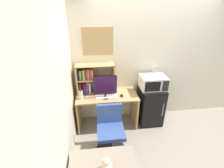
{
  "coord_description": "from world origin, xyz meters",
  "views": [
    {
      "loc": [
        -1.16,
        -2.99,
        2.29
      ],
      "look_at": [
        -0.84,
        -0.32,
        1.0
      ],
      "focal_mm": 24.75,
      "sensor_mm": 36.0,
      "label": 1
    }
  ],
  "objects_px": {
    "desk_fan": "(156,71)",
    "keyboard": "(107,97)",
    "desk_chair": "(110,132)",
    "hutch_bookshelf": "(90,78)",
    "computer_mouse": "(122,96)",
    "mini_fridge": "(150,105)",
    "water_bottle": "(81,95)",
    "microwave": "(153,82)",
    "wall_corkboard": "(98,41)",
    "monitor": "(105,86)",
    "teddy_bear": "(107,166)"
  },
  "relations": [
    {
      "from": "desk_fan",
      "to": "desk_chair",
      "type": "height_order",
      "value": "desk_fan"
    },
    {
      "from": "monitor",
      "to": "computer_mouse",
      "type": "xyz_separation_m",
      "value": [
        0.32,
        -0.0,
        -0.22
      ]
    },
    {
      "from": "wall_corkboard",
      "to": "keyboard",
      "type": "bearing_deg",
      "value": -72.24
    },
    {
      "from": "water_bottle",
      "to": "desk_chair",
      "type": "xyz_separation_m",
      "value": [
        0.5,
        -0.58,
        -0.46
      ]
    },
    {
      "from": "hutch_bookshelf",
      "to": "microwave",
      "type": "bearing_deg",
      "value": -6.32
    },
    {
      "from": "keyboard",
      "to": "desk_fan",
      "type": "distance_m",
      "value": 1.09
    },
    {
      "from": "hutch_bookshelf",
      "to": "wall_corkboard",
      "type": "bearing_deg",
      "value": 32.48
    },
    {
      "from": "keyboard",
      "to": "water_bottle",
      "type": "height_order",
      "value": "water_bottle"
    },
    {
      "from": "mini_fridge",
      "to": "teddy_bear",
      "type": "bearing_deg",
      "value": -126.93
    },
    {
      "from": "water_bottle",
      "to": "mini_fridge",
      "type": "bearing_deg",
      "value": 3.97
    },
    {
      "from": "teddy_bear",
      "to": "wall_corkboard",
      "type": "relative_size",
      "value": 0.38
    },
    {
      "from": "mini_fridge",
      "to": "desk_fan",
      "type": "height_order",
      "value": "desk_fan"
    },
    {
      "from": "desk_fan",
      "to": "desk_chair",
      "type": "relative_size",
      "value": 0.26
    },
    {
      "from": "computer_mouse",
      "to": "water_bottle",
      "type": "bearing_deg",
      "value": 179.35
    },
    {
      "from": "keyboard",
      "to": "desk_chair",
      "type": "xyz_separation_m",
      "value": [
        0.01,
        -0.57,
        -0.38
      ]
    },
    {
      "from": "teddy_bear",
      "to": "wall_corkboard",
      "type": "distance_m",
      "value": 2.08
    },
    {
      "from": "desk_fan",
      "to": "desk_chair",
      "type": "distance_m",
      "value": 1.46
    },
    {
      "from": "hutch_bookshelf",
      "to": "mini_fridge",
      "type": "bearing_deg",
      "value": -6.45
    },
    {
      "from": "mini_fridge",
      "to": "desk_chair",
      "type": "relative_size",
      "value": 0.98
    },
    {
      "from": "desk_chair",
      "to": "teddy_bear",
      "type": "distance_m",
      "value": 0.79
    },
    {
      "from": "monitor",
      "to": "desk_chair",
      "type": "bearing_deg",
      "value": -86.89
    },
    {
      "from": "hutch_bookshelf",
      "to": "computer_mouse",
      "type": "xyz_separation_m",
      "value": [
        0.61,
        -0.25,
        -0.3
      ]
    },
    {
      "from": "hutch_bookshelf",
      "to": "keyboard",
      "type": "relative_size",
      "value": 1.7
    },
    {
      "from": "mini_fridge",
      "to": "monitor",
      "type": "bearing_deg",
      "value": -173.9
    },
    {
      "from": "monitor",
      "to": "computer_mouse",
      "type": "height_order",
      "value": "monitor"
    },
    {
      "from": "microwave",
      "to": "teddy_bear",
      "type": "relative_size",
      "value": 2.34
    },
    {
      "from": "keyboard",
      "to": "computer_mouse",
      "type": "relative_size",
      "value": 4.39
    },
    {
      "from": "computer_mouse",
      "to": "wall_corkboard",
      "type": "distance_m",
      "value": 1.14
    },
    {
      "from": "water_bottle",
      "to": "mini_fridge",
      "type": "height_order",
      "value": "water_bottle"
    },
    {
      "from": "microwave",
      "to": "teddy_bear",
      "type": "xyz_separation_m",
      "value": [
        -1.08,
        -1.44,
        -0.41
      ]
    },
    {
      "from": "desk_fan",
      "to": "keyboard",
      "type": "bearing_deg",
      "value": -173.7
    },
    {
      "from": "mini_fridge",
      "to": "wall_corkboard",
      "type": "relative_size",
      "value": 1.43
    },
    {
      "from": "computer_mouse",
      "to": "microwave",
      "type": "height_order",
      "value": "microwave"
    },
    {
      "from": "microwave",
      "to": "wall_corkboard",
      "type": "xyz_separation_m",
      "value": [
        -1.07,
        0.26,
        0.79
      ]
    },
    {
      "from": "keyboard",
      "to": "desk_fan",
      "type": "bearing_deg",
      "value": 6.3
    },
    {
      "from": "teddy_bear",
      "to": "monitor",
      "type": "bearing_deg",
      "value": 85.79
    },
    {
      "from": "water_bottle",
      "to": "desk_chair",
      "type": "height_order",
      "value": "water_bottle"
    },
    {
      "from": "desk_fan",
      "to": "wall_corkboard",
      "type": "relative_size",
      "value": 0.38
    },
    {
      "from": "mini_fridge",
      "to": "teddy_bear",
      "type": "relative_size",
      "value": 3.8
    },
    {
      "from": "keyboard",
      "to": "computer_mouse",
      "type": "height_order",
      "value": "computer_mouse"
    },
    {
      "from": "computer_mouse",
      "to": "hutch_bookshelf",
      "type": "bearing_deg",
      "value": 157.49
    },
    {
      "from": "hutch_bookshelf",
      "to": "keyboard",
      "type": "height_order",
      "value": "hutch_bookshelf"
    },
    {
      "from": "hutch_bookshelf",
      "to": "water_bottle",
      "type": "distance_m",
      "value": 0.38
    },
    {
      "from": "teddy_bear",
      "to": "microwave",
      "type": "bearing_deg",
      "value": 53.13
    },
    {
      "from": "desk_fan",
      "to": "mini_fridge",
      "type": "bearing_deg",
      "value": 175.17
    },
    {
      "from": "desk_chair",
      "to": "teddy_bear",
      "type": "xyz_separation_m",
      "value": [
        -0.13,
        -0.75,
        0.18
      ]
    },
    {
      "from": "microwave",
      "to": "desk_chair",
      "type": "relative_size",
      "value": 0.6
    },
    {
      "from": "monitor",
      "to": "hutch_bookshelf",
      "type": "bearing_deg",
      "value": 139.16
    },
    {
      "from": "mini_fridge",
      "to": "microwave",
      "type": "relative_size",
      "value": 1.62
    },
    {
      "from": "mini_fridge",
      "to": "microwave",
      "type": "xyz_separation_m",
      "value": [
        0.0,
        0.0,
        0.55
      ]
    }
  ]
}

